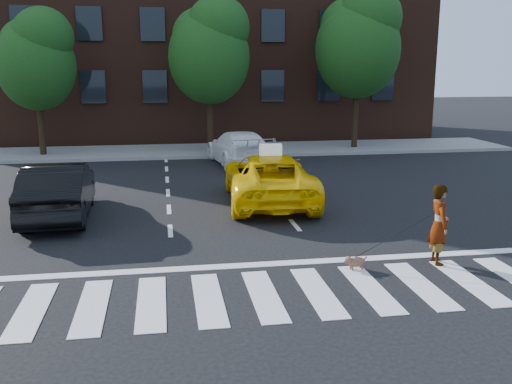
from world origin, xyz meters
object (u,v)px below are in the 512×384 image
Objects in this scene: black_sedan at (58,190)px; tree_right at (359,39)px; white_suv at (239,148)px; dog at (355,262)px; tree_mid at (210,47)px; tree_left at (36,56)px; woman at (439,224)px; taxi at (269,178)px.

tree_right is at bearing -140.67° from black_sedan.
black_sedan reaches higher than white_suv.
black_sedan reaches higher than dog.
tree_mid is at bearing -117.64° from black_sedan.
tree_right is at bearing 63.88° from dog.
tree_mid reaches higher than tree_left.
tree_left is 1.35× the size of white_suv.
tree_left reaches higher than woman.
tree_left is 0.84× the size of tree_right.
tree_mid is 16.73m from dog.
black_sedan is 8.40m from dog.
woman is at bearing -55.73° from tree_left.
tree_right is at bearing -5.78° from woman.
taxi is (0.87, -10.00, -4.11)m from tree_mid.
dog is at bearing 85.95° from white_suv.
tree_right is at bearing -117.70° from taxi.
tree_left is 19.57m from woman.
woman is (-3.67, -15.90, -4.42)m from tree_right.
tree_mid is at bearing -81.21° from taxi.
woman is at bearing 146.24° from black_sedan.
tree_left is 13.55m from taxi.
white_suv is 12.98m from woman.
black_sedan is at bearing 65.97° from woman.
dog is at bearing -60.60° from tree_left.
tree_left reaches higher than white_suv.
tree_right reaches higher than dog.
tree_mid reaches higher than taxi.
white_suv is at bearing 18.17° from woman.
woman is (8.40, -5.10, 0.09)m from black_sedan.
taxi reaches higher than white_suv.
tree_mid is 10.84m from taxi.
taxi is 6.84m from white_suv.
dog is (-5.49, -15.99, -5.09)m from tree_right.
white_suv reaches higher than dog.
dog is (-1.82, -0.10, -0.67)m from woman.
dog is at bearing 99.97° from taxi.
tree_right is 1.69× the size of black_sedan.
tree_mid reaches higher than woman.
dog is at bearing -84.60° from tree_mid.
tree_left is at bearing 41.49° from woman.
woman is 1.94m from dog.
black_sedan is at bearing 134.52° from dog.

